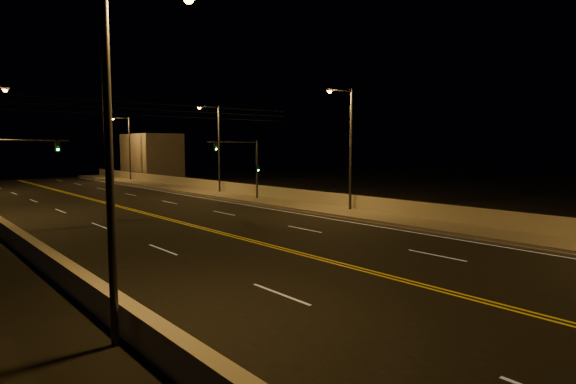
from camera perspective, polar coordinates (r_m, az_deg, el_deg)
road at (r=26.40m, az=-6.15°, el=-5.33°), size 18.00×120.00×0.02m
sidewalk at (r=33.45m, az=9.51°, el=-2.87°), size 3.60×120.00×0.30m
curb at (r=32.09m, az=7.31°, el=-3.32°), size 0.14×120.00×0.15m
parapet_wall at (r=34.62m, az=11.32°, el=-1.54°), size 0.30×120.00×1.00m
jersey_barrier at (r=22.60m, az=-27.34°, el=-6.63°), size 0.45×120.00×0.86m
distant_building_right at (r=76.59m, az=-15.86°, el=4.06°), size 6.00×10.00×6.86m
parapet_rail at (r=34.56m, az=11.34°, el=-0.66°), size 0.06×120.00×0.06m
lane_markings at (r=26.33m, az=-6.06°, el=-5.33°), size 17.32×116.00×0.00m
streetlight_1 at (r=35.44m, az=7.14°, el=5.88°), size 2.55×0.28×9.07m
streetlight_2 at (r=49.89m, az=-8.45°, el=5.70°), size 2.55×0.28×9.07m
streetlight_3 at (r=71.56m, az=-18.47°, el=5.36°), size 2.55×0.28×9.07m
streetlight_4 at (r=12.40m, az=-19.31°, el=6.67°), size 2.55×0.28×9.07m
traffic_signal_right at (r=42.55m, az=-4.87°, el=3.52°), size 5.11×0.31×5.52m
traffic_signal_left at (r=35.46m, az=-30.57°, el=2.43°), size 5.11×0.31×5.52m
overhead_wires at (r=34.37m, az=-15.13°, el=9.36°), size 22.00×0.03×0.83m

